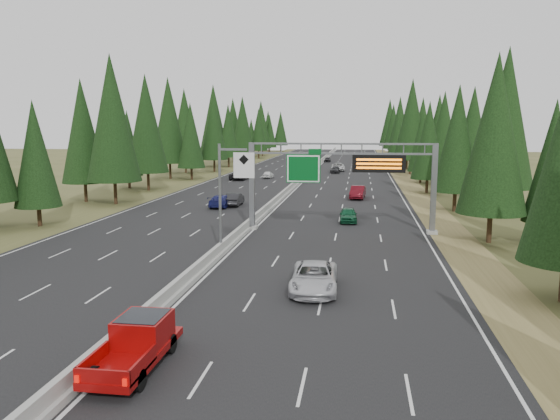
{
  "coord_description": "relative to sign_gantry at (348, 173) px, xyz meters",
  "views": [
    {
      "loc": [
        9.86,
        -12.77,
        9.29
      ],
      "look_at": [
        5.08,
        20.0,
        4.2
      ],
      "focal_mm": 35.0,
      "sensor_mm": 36.0,
      "label": 1
    }
  ],
  "objects": [
    {
      "name": "shoulder_right",
      "position": [
        8.88,
        45.12,
        -5.24
      ],
      "size": [
        3.6,
        260.0,
        0.06
      ],
      "primitive_type": "cube",
      "color": "olive",
      "rests_on": "ground"
    },
    {
      "name": "car_ahead_white",
      "position": [
        -3.52,
        67.18,
        -4.37
      ],
      "size": [
        3.05,
        6.04,
        1.64
      ],
      "primitive_type": "imported",
      "rotation": [
        0.0,
        0.0,
        0.06
      ],
      "color": "silver",
      "rests_on": "road"
    },
    {
      "name": "shoulder_left",
      "position": [
        -26.72,
        45.12,
        -5.24
      ],
      "size": [
        3.6,
        260.0,
        0.06
      ],
      "primitive_type": "cube",
      "color": "#4A4E24",
      "rests_on": "ground"
    },
    {
      "name": "sign_gantry",
      "position": [
        0.0,
        0.0,
        0.0
      ],
      "size": [
        16.75,
        0.98,
        7.8
      ],
      "color": "slate",
      "rests_on": "road"
    },
    {
      "name": "road",
      "position": [
        -8.92,
        45.12,
        -5.23
      ],
      "size": [
        32.0,
        260.0,
        0.08
      ],
      "primitive_type": "cube",
      "color": "black",
      "rests_on": "ground"
    },
    {
      "name": "car_onc_near",
      "position": [
        -13.53,
        14.4,
        -4.44
      ],
      "size": [
        1.72,
        4.61,
        1.51
      ],
      "primitive_type": "imported",
      "rotation": [
        0.0,
        0.0,
        3.17
      ],
      "color": "black",
      "rests_on": "road"
    },
    {
      "name": "car_ahead_green",
      "position": [
        -0.03,
        5.12,
        -4.49
      ],
      "size": [
        1.79,
        4.13,
        1.39
      ],
      "primitive_type": "imported",
      "rotation": [
        0.0,
        0.0,
        0.04
      ],
      "color": "#125230",
      "rests_on": "road"
    },
    {
      "name": "car_onc_far",
      "position": [
        -19.77,
        45.51,
        -4.38
      ],
      "size": [
        2.84,
        5.89,
        1.62
      ],
      "primitive_type": "imported",
      "rotation": [
        0.0,
        0.0,
        3.12
      ],
      "color": "black",
      "rests_on": "road"
    },
    {
      "name": "car_ahead_dkgrey",
      "position": [
        -3.82,
        61.51,
        -4.55
      ],
      "size": [
        1.93,
        4.45,
        1.27
      ],
      "primitive_type": "imported",
      "rotation": [
        0.0,
        0.0,
        -0.03
      ],
      "color": "black",
      "rests_on": "road"
    },
    {
      "name": "car_ahead_far",
      "position": [
        -7.42,
        95.85,
        -4.54
      ],
      "size": [
        1.64,
        3.86,
        1.3
      ],
      "primitive_type": "imported",
      "rotation": [
        0.0,
        0.0,
        -0.03
      ],
      "color": "black",
      "rests_on": "road"
    },
    {
      "name": "tree_row_left",
      "position": [
        -30.99,
        41.76,
        3.86
      ],
      "size": [
        12.16,
        240.8,
        18.92
      ],
      "color": "black",
      "rests_on": "ground"
    },
    {
      "name": "red_pickup",
      "position": [
        -7.42,
        -28.43,
        -4.18
      ],
      "size": [
        1.99,
        5.57,
        1.81
      ],
      "color": "black",
      "rests_on": "road"
    },
    {
      "name": "median_barrier",
      "position": [
        -8.92,
        45.12,
        -4.85
      ],
      "size": [
        0.7,
        260.0,
        0.85
      ],
      "color": "gray",
      "rests_on": "road"
    },
    {
      "name": "silver_minivan",
      "position": [
        -1.45,
        -17.87,
        -4.41
      ],
      "size": [
        2.77,
        5.67,
        1.55
      ],
      "primitive_type": "imported",
      "rotation": [
        0.0,
        0.0,
        0.04
      ],
      "color": "silver",
      "rests_on": "road"
    },
    {
      "name": "car_ahead_dkred",
      "position": [
        0.8,
        22.82,
        -4.38
      ],
      "size": [
        2.13,
        5.06,
        1.63
      ],
      "primitive_type": "imported",
      "rotation": [
        0.0,
        0.0,
        -0.08
      ],
      "color": "#570C15",
      "rests_on": "road"
    },
    {
      "name": "hov_sign_pole",
      "position": [
        -8.33,
        -9.92,
        -0.54
      ],
      "size": [
        2.8,
        0.5,
        8.0
      ],
      "color": "slate",
      "rests_on": "road"
    },
    {
      "name": "car_onc_blue",
      "position": [
        -14.68,
        12.98,
        -4.47
      ],
      "size": [
        2.4,
        5.11,
        1.44
      ],
      "primitive_type": "imported",
      "rotation": [
        0.0,
        0.0,
        3.06
      ],
      "color": "navy",
      "rests_on": "road"
    },
    {
      "name": "tree_row_right",
      "position": [
        13.15,
        36.58,
        3.88
      ],
      "size": [
        11.95,
        238.68,
        18.58
      ],
      "color": "black",
      "rests_on": "ground"
    },
    {
      "name": "car_onc_white",
      "position": [
        -15.26,
        48.83,
        -4.55
      ],
      "size": [
        1.76,
        3.83,
        1.27
      ],
      "primitive_type": "imported",
      "rotation": [
        0.0,
        0.0,
        3.07
      ],
      "color": "white",
      "rests_on": "road"
    }
  ]
}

